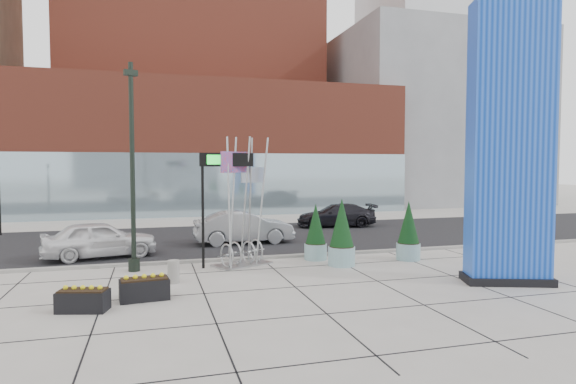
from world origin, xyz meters
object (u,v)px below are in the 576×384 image
object	(u,v)px
public_art_sculpture	(242,231)
car_white_west	(100,240)
blue_pylon	(510,149)
lamp_post	(133,187)
car_silver_mid	(244,228)
overhead_street_sign	(222,169)
concrete_bollard	(174,272)

from	to	relation	value
public_art_sculpture	car_white_west	bearing A→B (deg)	127.25
blue_pylon	public_art_sculpture	distance (m)	10.36
lamp_post	public_art_sculpture	world-z (taller)	lamp_post
lamp_post	car_silver_mid	bearing A→B (deg)	45.03
lamp_post	overhead_street_sign	distance (m)	3.44
public_art_sculpture	car_silver_mid	xyz separation A→B (m)	(1.04, 5.24, -0.53)
concrete_bollard	overhead_street_sign	world-z (taller)	overhead_street_sign
lamp_post	overhead_street_sign	size ratio (longest dim) A/B	1.74
blue_pylon	car_white_west	distance (m)	16.78
blue_pylon	overhead_street_sign	bearing A→B (deg)	169.22
public_art_sculpture	concrete_bollard	size ratio (longest dim) A/B	6.64
blue_pylon	lamp_post	bearing A→B (deg)	175.66
public_art_sculpture	concrete_bollard	bearing A→B (deg)	-164.56
concrete_bollard	car_silver_mid	size ratio (longest dim) A/B	0.16
blue_pylon	car_white_west	size ratio (longest dim) A/B	2.01
public_art_sculpture	overhead_street_sign	size ratio (longest dim) A/B	1.15
public_art_sculpture	overhead_street_sign	distance (m)	2.66
lamp_post	car_white_west	xyz separation A→B (m)	(-1.51, 3.14, -2.42)
blue_pylon	overhead_street_sign	world-z (taller)	blue_pylon
concrete_bollard	car_white_west	xyz separation A→B (m)	(-2.88, 5.46, 0.42)
concrete_bollard	car_white_west	size ratio (longest dim) A/B	0.17
concrete_bollard	blue_pylon	bearing A→B (deg)	-15.79
car_white_west	car_silver_mid	distance (m)	7.07
lamp_post	car_silver_mid	world-z (taller)	lamp_post
overhead_street_sign	public_art_sculpture	bearing A→B (deg)	10.04
lamp_post	concrete_bollard	bearing A→B (deg)	-59.41
lamp_post	car_silver_mid	size ratio (longest dim) A/B	1.56
car_white_west	public_art_sculpture	bearing A→B (deg)	-131.03
overhead_street_sign	car_white_west	xyz separation A→B (m)	(-4.89, 3.34, -3.08)
blue_pylon	concrete_bollard	world-z (taller)	blue_pylon
concrete_bollard	lamp_post	bearing A→B (deg)	120.59
lamp_post	concrete_bollard	xyz separation A→B (m)	(1.37, -2.32, -2.84)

